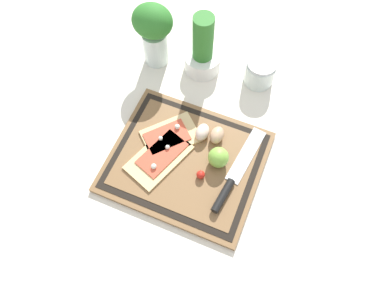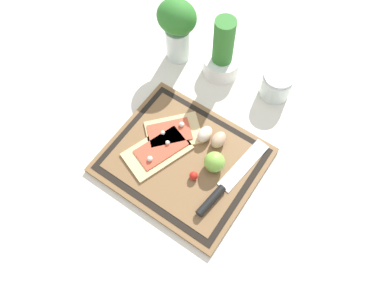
% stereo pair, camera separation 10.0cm
% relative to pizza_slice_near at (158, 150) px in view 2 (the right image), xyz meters
% --- Properties ---
extents(ground_plane, '(6.00, 6.00, 0.00)m').
position_rel_pizza_slice_near_xyz_m(ground_plane, '(0.07, 0.02, -0.02)').
color(ground_plane, silver).
extents(cutting_board, '(0.42, 0.37, 0.02)m').
position_rel_pizza_slice_near_xyz_m(cutting_board, '(0.07, 0.02, -0.01)').
color(cutting_board, brown).
rests_on(cutting_board, ground_plane).
extents(pizza_slice_near, '(0.16, 0.21, 0.02)m').
position_rel_pizza_slice_near_xyz_m(pizza_slice_near, '(0.00, 0.00, 0.00)').
color(pizza_slice_near, '#DBBC7F').
rests_on(pizza_slice_near, cutting_board).
extents(pizza_slice_far, '(0.18, 0.19, 0.02)m').
position_rel_pizza_slice_near_xyz_m(pizza_slice_far, '(0.00, 0.07, 0.00)').
color(pizza_slice_far, '#DBBC7F').
rests_on(pizza_slice_far, cutting_board).
extents(knife, '(0.07, 0.29, 0.02)m').
position_rel_pizza_slice_near_xyz_m(knife, '(0.21, 0.00, 0.00)').
color(knife, silver).
rests_on(knife, cutting_board).
extents(egg_brown, '(0.04, 0.05, 0.04)m').
position_rel_pizza_slice_near_xyz_m(egg_brown, '(0.13, 0.12, 0.01)').
color(egg_brown, tan).
rests_on(egg_brown, cutting_board).
extents(egg_pink, '(0.04, 0.05, 0.04)m').
position_rel_pizza_slice_near_xyz_m(egg_pink, '(0.09, 0.11, 0.01)').
color(egg_pink, beige).
rests_on(egg_pink, cutting_board).
extents(lime, '(0.06, 0.06, 0.06)m').
position_rel_pizza_slice_near_xyz_m(lime, '(0.16, 0.05, 0.02)').
color(lime, '#7FB742').
rests_on(lime, cutting_board).
extents(cherry_tomato_red, '(0.02, 0.02, 0.02)m').
position_rel_pizza_slice_near_xyz_m(cherry_tomato_red, '(0.13, -0.01, 0.01)').
color(cherry_tomato_red, red).
rests_on(cherry_tomato_red, cutting_board).
extents(herb_pot, '(0.12, 0.12, 0.22)m').
position_rel_pizza_slice_near_xyz_m(herb_pot, '(-0.01, 0.36, 0.05)').
color(herb_pot, white).
rests_on(herb_pot, ground_plane).
extents(sauce_jar, '(0.09, 0.09, 0.09)m').
position_rel_pizza_slice_near_xyz_m(sauce_jar, '(0.17, 0.38, 0.01)').
color(sauce_jar, silver).
rests_on(sauce_jar, ground_plane).
extents(herb_glass, '(0.13, 0.11, 0.22)m').
position_rel_pizza_slice_near_xyz_m(herb_glass, '(-0.16, 0.33, 0.11)').
color(herb_glass, silver).
rests_on(herb_glass, ground_plane).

